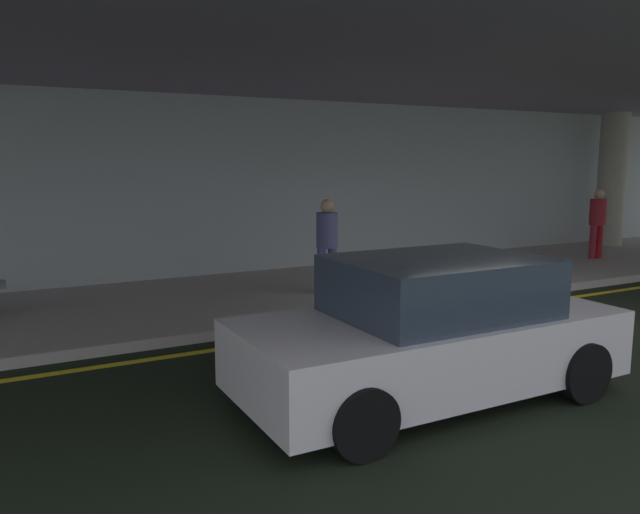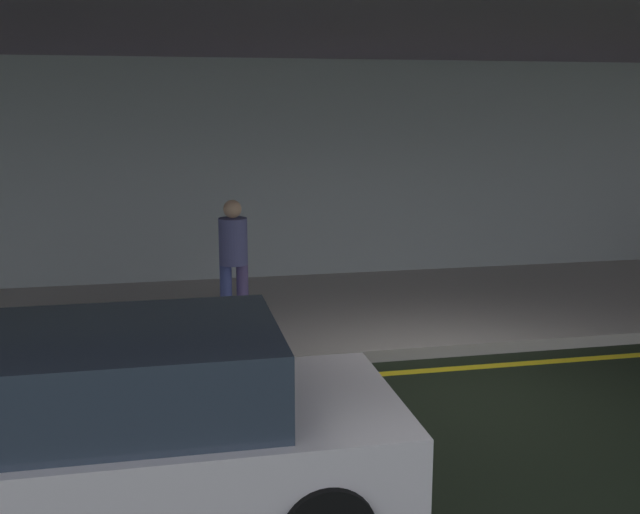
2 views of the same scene
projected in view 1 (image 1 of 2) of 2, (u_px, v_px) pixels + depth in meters
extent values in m
plane|color=black|center=(514.00, 318.00, 9.96)|extent=(60.00, 60.00, 0.00)
cube|color=#ADA49D|center=(402.00, 281.00, 12.66)|extent=(26.00, 4.20, 0.15)
cube|color=yellow|center=(488.00, 310.00, 10.48)|extent=(26.00, 0.14, 0.01)
cylinder|color=#AEAA96|center=(612.00, 180.00, 17.23)|extent=(0.75, 0.75, 3.65)
cube|color=gray|center=(422.00, 82.00, 11.62)|extent=(28.00, 13.20, 0.30)
cube|color=#AFB8B9|center=(347.00, 187.00, 14.34)|extent=(26.00, 0.30, 3.80)
cube|color=white|center=(429.00, 347.00, 6.54)|extent=(4.10, 1.80, 0.70)
cube|color=#2D3847|center=(438.00, 286.00, 6.48)|extent=(2.10, 1.60, 0.60)
cylinder|color=black|center=(472.00, 332.00, 7.94)|extent=(0.64, 0.22, 0.64)
cylinder|color=black|center=(583.00, 372.00, 6.46)|extent=(0.64, 0.22, 0.64)
cylinder|color=black|center=(279.00, 364.00, 6.69)|extent=(0.64, 0.22, 0.64)
cylinder|color=black|center=(362.00, 422.00, 5.21)|extent=(0.64, 0.22, 0.64)
cylinder|color=#434E91|center=(321.00, 271.00, 11.03)|extent=(0.16, 0.16, 0.82)
cylinder|color=#55477C|center=(332.00, 270.00, 11.13)|extent=(0.16, 0.16, 0.82)
cylinder|color=#4F5187|center=(327.00, 230.00, 10.97)|extent=(0.38, 0.38, 0.62)
sphere|color=tan|center=(327.00, 206.00, 10.90)|extent=(0.24, 0.24, 0.24)
cylinder|color=maroon|center=(593.00, 242.00, 14.95)|extent=(0.16, 0.16, 0.82)
cylinder|color=maroon|center=(599.00, 241.00, 15.05)|extent=(0.16, 0.16, 0.82)
cylinder|color=maroon|center=(598.00, 212.00, 14.89)|extent=(0.38, 0.38, 0.62)
sphere|color=tan|center=(599.00, 194.00, 14.82)|extent=(0.24, 0.24, 0.24)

